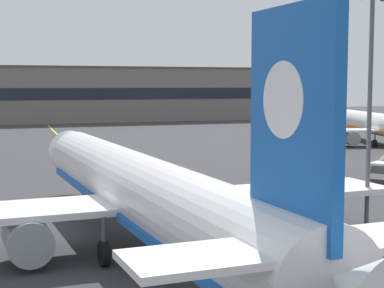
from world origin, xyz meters
TOP-DOWN VIEW (x-y plane):
  - taxiway_centreline at (0.00, 30.00)m, footprint 7.99×179.85m
  - airliner_foreground at (-2.77, 10.76)m, footprint 32.19×41.51m
  - apron_lamp_post at (11.90, 10.81)m, footprint 2.24×0.90m
  - safety_cone_by_nose_gear at (-1.68, 26.76)m, footprint 0.44×0.44m
  - terminal_building at (8.14, 130.68)m, footprint 113.46×12.40m

SIDE VIEW (x-z plane):
  - taxiway_centreline at x=0.00m, z-range 0.00..0.01m
  - safety_cone_by_nose_gear at x=-1.68m, z-range -0.02..0.53m
  - airliner_foreground at x=-2.77m, z-range -2.46..9.19m
  - terminal_building at x=8.14m, z-range 0.01..13.69m
  - apron_lamp_post at x=11.90m, z-range 0.32..15.19m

